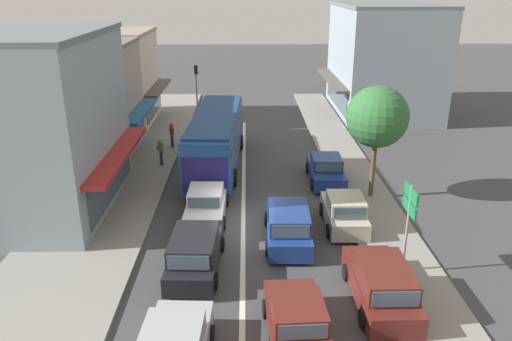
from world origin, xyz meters
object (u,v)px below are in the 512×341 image
Objects in this scene: parked_sedan_kerb_third at (326,170)px; street_tree_right at (377,117)px; wagon_adjacent_lane_trail at (288,225)px; traffic_light_downstreet at (196,82)px; city_bus at (216,136)px; parked_hatchback_kerb_second at (344,212)px; parked_wagon_kerb_front at (381,284)px; wagon_behind_bus_near at (195,252)px; pedestrian_with_handbag_near at (161,150)px; pedestrian_browsing_midblock at (172,134)px; directional_road_sign at (410,209)px; sedan_behind_bus_mid at (206,204)px; sedan_queue_gap_filler at (297,324)px.

street_tree_right is (1.97, -2.28, 3.57)m from parked_sedan_kerb_third.
wagon_adjacent_lane_trail is 1.08× the size of traffic_light_downstreet.
city_bus is 2.95× the size of parked_hatchback_kerb_second.
parked_wagon_kerb_front is 1.21× the size of parked_hatchback_kerb_second.
city_bus is at bearing 127.75° from parked_hatchback_kerb_second.
street_tree_right is at bearing 38.78° from wagon_behind_bus_near.
pedestrian_with_handbag_near and pedestrian_browsing_midblock have the same top height.
parked_wagon_kerb_front is 11.20m from parked_sedan_kerb_third.
city_bus is 2.41× the size of wagon_adjacent_lane_trail.
directional_road_sign is at bearing 54.17° from parked_wagon_kerb_front.
street_tree_right is (8.10, -4.73, 2.35)m from city_bus.
traffic_light_downstreet is (-5.69, 20.79, 2.11)m from wagon_adjacent_lane_trail.
pedestrian_with_handbag_near is (-3.19, 6.84, 0.40)m from sedan_behind_bus_mid.
street_tree_right is at bearing -30.26° from city_bus.
traffic_light_downstreet is at bearing 84.52° from pedestrian_with_handbag_near.
city_bus is at bearing 89.01° from wagon_behind_bus_near.
parked_wagon_kerb_front is (6.52, -2.24, 0.00)m from wagon_behind_bus_near.
parked_wagon_kerb_front is at bearing -88.11° from parked_hatchback_kerb_second.
parked_hatchback_kerb_second is (6.24, -1.09, 0.05)m from sedan_behind_bus_mid.
pedestrian_with_handbag_near is at bearing 105.20° from wagon_behind_bus_near.
wagon_adjacent_lane_trail is 1.01× the size of parked_wagon_kerb_front.
pedestrian_browsing_midblock is (-9.23, 5.77, 0.40)m from parked_sedan_kerb_third.
parked_sedan_kerb_third is at bearing 54.74° from wagon_behind_bus_near.
traffic_light_downstreet reaches higher than city_bus.
traffic_light_downstreet is at bearing 100.65° from city_bus.
parked_hatchback_kerb_second is at bearing 111.19° from directional_road_sign.
sedan_queue_gap_filler is at bearing -78.08° from city_bus.
traffic_light_downstreet is (-1.99, 23.01, 2.11)m from wagon_behind_bus_near.
wagon_adjacent_lane_trail is 14.15m from pedestrian_browsing_midblock.
wagon_behind_bus_near is 5.45m from sedan_queue_gap_filler.
parked_wagon_kerb_front is (3.03, 1.94, 0.08)m from sedan_queue_gap_filler.
parked_hatchback_kerb_second is (6.33, 3.48, -0.04)m from wagon_behind_bus_near.
wagon_adjacent_lane_trail is at bearing -53.47° from pedestrian_with_handbag_near.
street_tree_right is 3.53× the size of pedestrian_with_handbag_near.
sedan_queue_gap_filler is 1.01× the size of parked_sedan_kerb_third.
sedan_queue_gap_filler is at bearing -71.33° from pedestrian_browsing_midblock.
city_bus reaches higher than parked_hatchback_kerb_second.
pedestrian_with_handbag_near is at bearing 179.80° from city_bus.
street_tree_right reaches higher than parked_wagon_kerb_front.
traffic_light_downstreet is 2.58× the size of pedestrian_browsing_midblock.
sedan_queue_gap_filler is at bearing -113.91° from street_tree_right.
wagon_adjacent_lane_trail is 7.28m from street_tree_right.
parked_wagon_kerb_front is 16.70m from pedestrian_with_handbag_near.
directional_road_sign reaches higher than wagon_behind_bus_near.
directional_road_sign is 18.63m from pedestrian_browsing_midblock.
sedan_queue_gap_filler is 1.15× the size of parked_hatchback_kerb_second.
city_bus is 2.59× the size of parked_sedan_kerb_third.
parked_sedan_kerb_third is (6.24, 4.39, 0.00)m from sedan_behind_bus_mid.
sedan_queue_gap_filler is (3.49, -4.19, -0.08)m from wagon_behind_bus_near.
pedestrian_browsing_midblock is (-10.74, 15.14, -1.64)m from directional_road_sign.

